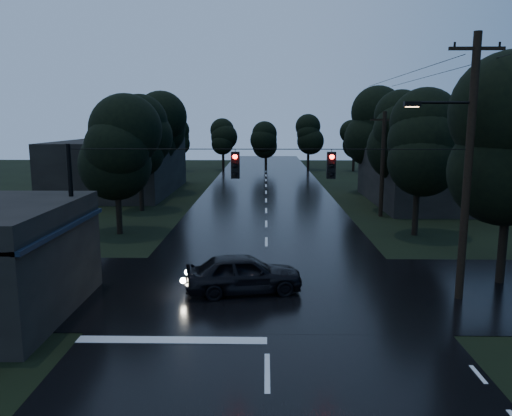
{
  "coord_description": "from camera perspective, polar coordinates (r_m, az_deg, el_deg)",
  "views": [
    {
      "loc": [
        -0.07,
        -7.71,
        6.85
      ],
      "look_at": [
        -0.5,
        15.34,
        2.8
      ],
      "focal_mm": 35.0,
      "sensor_mm": 36.0,
      "label": 1
    }
  ],
  "objects": [
    {
      "name": "tree_left_a",
      "position": [
        31.07,
        -15.74,
        6.62
      ],
      "size": [
        3.92,
        3.92,
        8.26
      ],
      "color": "black",
      "rests_on": "ground"
    },
    {
      "name": "building_far_right",
      "position": [
        44.27,
        19.64,
        3.35
      ],
      "size": [
        10.0,
        14.0,
        4.4
      ],
      "primitive_type": "cube",
      "color": "black",
      "rests_on": "ground"
    },
    {
      "name": "tree_right_c",
      "position": [
        48.81,
        13.4,
        9.13
      ],
      "size": [
        4.76,
        4.76,
        10.03
      ],
      "color": "black",
      "rests_on": "ground"
    },
    {
      "name": "span_signals",
      "position": [
        18.78,
        3.0,
        5.04
      ],
      "size": [
        15.0,
        0.37,
        1.12
      ],
      "color": "black",
      "rests_on": "ground"
    },
    {
      "name": "tree_right_a",
      "position": [
        31.09,
        18.19,
        7.2
      ],
      "size": [
        4.2,
        4.2,
        8.85
      ],
      "color": "black",
      "rests_on": "ground"
    },
    {
      "name": "utility_pole_far",
      "position": [
        36.8,
        14.28,
        5.02
      ],
      "size": [
        2.0,
        0.3,
        7.5
      ],
      "color": "black",
      "rests_on": "ground"
    },
    {
      "name": "tree_left_b",
      "position": [
        38.92,
        -13.22,
        7.88
      ],
      "size": [
        4.2,
        4.2,
        8.85
      ],
      "color": "black",
      "rests_on": "ground"
    },
    {
      "name": "tree_left_c",
      "position": [
        48.79,
        -11.04,
        8.77
      ],
      "size": [
        4.48,
        4.48,
        9.44
      ],
      "color": "black",
      "rests_on": "ground"
    },
    {
      "name": "utility_pole_main",
      "position": [
        20.22,
        22.87,
        4.66
      ],
      "size": [
        3.5,
        0.3,
        10.0
      ],
      "color": "black",
      "rests_on": "ground"
    },
    {
      "name": "tree_right_b",
      "position": [
        38.94,
        15.62,
        8.34
      ],
      "size": [
        4.48,
        4.48,
        9.44
      ],
      "color": "black",
      "rests_on": "ground"
    },
    {
      "name": "main_road",
      "position": [
        38.33,
        1.16,
        -0.34
      ],
      "size": [
        12.0,
        120.0,
        0.02
      ],
      "primitive_type": "cube",
      "color": "black",
      "rests_on": "ground"
    },
    {
      "name": "tree_corner_near",
      "position": [
        23.05,
        27.19,
        6.74
      ],
      "size": [
        4.48,
        4.48,
        9.44
      ],
      "color": "black",
      "rests_on": "ground"
    },
    {
      "name": "cross_street",
      "position": [
        20.87,
        1.23,
        -9.21
      ],
      "size": [
        60.0,
        9.0,
        0.02
      ],
      "primitive_type": "cube",
      "color": "black",
      "rests_on": "ground"
    },
    {
      "name": "car",
      "position": [
        20.22,
        -1.42,
        -7.45
      ],
      "size": [
        4.96,
        2.71,
        1.6
      ],
      "primitive_type": "imported",
      "rotation": [
        0.0,
        0.0,
        1.75
      ],
      "color": "black",
      "rests_on": "ground"
    },
    {
      "name": "anchor_pole_left",
      "position": [
        20.5,
        -20.2,
        -1.49
      ],
      "size": [
        0.18,
        0.18,
        6.0
      ],
      "primitive_type": "cylinder",
      "color": "black",
      "rests_on": "ground"
    },
    {
      "name": "building_far_left",
      "position": [
        49.9,
        -15.19,
        4.61
      ],
      "size": [
        10.0,
        16.0,
        5.0
      ],
      "primitive_type": "cube",
      "color": "black",
      "rests_on": "ground"
    }
  ]
}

